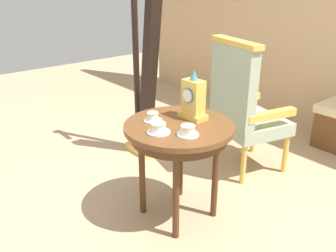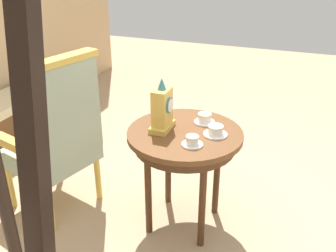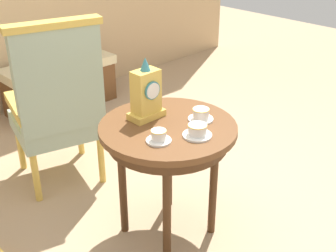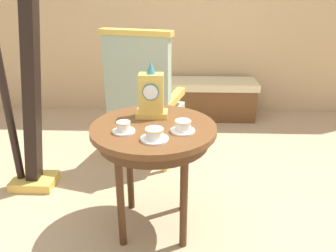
# 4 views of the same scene
# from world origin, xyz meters

# --- Properties ---
(ground_plane) EXTENTS (10.00, 10.00, 0.00)m
(ground_plane) POSITION_xyz_m (0.00, 0.00, 0.00)
(ground_plane) COLOR tan
(side_table) EXTENTS (0.72, 0.72, 0.70)m
(side_table) POSITION_xyz_m (-0.05, -0.01, 0.62)
(side_table) COLOR brown
(side_table) RESTS_ON ground
(teacup_left) EXTENTS (0.12, 0.12, 0.06)m
(teacup_left) POSITION_xyz_m (-0.20, -0.10, 0.72)
(teacup_left) COLOR white
(teacup_left) RESTS_ON side_table
(teacup_right) EXTENTS (0.15, 0.15, 0.06)m
(teacup_right) POSITION_xyz_m (-0.03, -0.20, 0.73)
(teacup_right) COLOR white
(teacup_right) RESTS_ON side_table
(teacup_center) EXTENTS (0.13, 0.13, 0.07)m
(teacup_center) POSITION_xyz_m (0.12, -0.08, 0.73)
(teacup_center) COLOR white
(teacup_center) RESTS_ON side_table
(mantel_clock) EXTENTS (0.19, 0.11, 0.34)m
(mantel_clock) POSITION_xyz_m (-0.07, 0.14, 0.83)
(mantel_clock) COLOR gold
(mantel_clock) RESTS_ON side_table
(armchair) EXTENTS (0.66, 0.65, 1.14)m
(armchair) POSITION_xyz_m (-0.20, 0.84, 0.59)
(armchair) COLOR #9EB299
(armchair) RESTS_ON ground
(harp) EXTENTS (0.40, 0.24, 1.81)m
(harp) POSITION_xyz_m (-0.98, 0.42, 0.73)
(harp) COLOR gold
(harp) RESTS_ON ground
(window_bench) EXTENTS (1.02, 0.40, 0.44)m
(window_bench) POSITION_xyz_m (0.46, 1.95, 0.22)
(window_bench) COLOR beige
(window_bench) RESTS_ON ground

